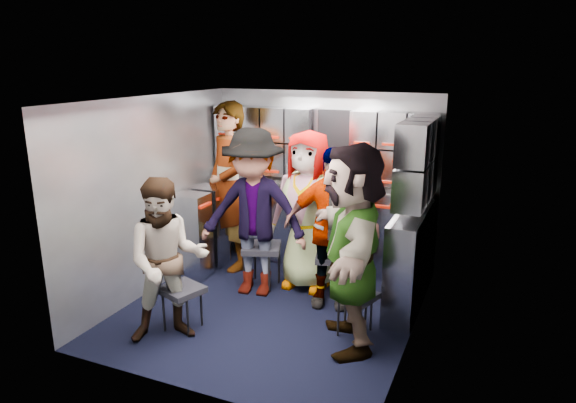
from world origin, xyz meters
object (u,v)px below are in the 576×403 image
at_px(jump_seat_near_right, 356,298).
at_px(jump_seat_center, 313,249).
at_px(attendant_arc_e, 352,247).
at_px(attendant_standing, 229,187).
at_px(jump_seat_mid_left, 262,250).
at_px(attendant_arc_a, 167,261).
at_px(jump_seat_near_left, 182,292).
at_px(attendant_arc_c, 308,211).
at_px(attendant_arc_d, 331,228).
at_px(jump_seat_mid_right, 336,259).
at_px(attendant_arc_b, 253,213).

bearing_deg(jump_seat_near_right, jump_seat_center, 128.47).
bearing_deg(attendant_arc_e, attendant_standing, -145.68).
height_order(jump_seat_mid_left, attendant_arc_a, attendant_arc_a).
xyz_separation_m(jump_seat_near_left, jump_seat_center, (0.73, 1.54, -0.00)).
xyz_separation_m(attendant_standing, attendant_arc_a, (0.34, -1.70, -0.25)).
height_order(jump_seat_center, attendant_arc_c, attendant_arc_c).
xyz_separation_m(jump_seat_near_left, attendant_standing, (-0.34, 1.52, 0.63)).
xyz_separation_m(jump_seat_mid_left, attendant_arc_a, (-0.26, -1.33, 0.32)).
relative_size(jump_seat_mid_left, attendant_standing, 0.26).
height_order(attendant_arc_a, attendant_arc_d, attendant_arc_d).
bearing_deg(jump_seat_mid_left, attendant_standing, 148.73).
relative_size(jump_seat_near_left, jump_seat_mid_right, 0.90).
bearing_deg(jump_seat_near_right, jump_seat_mid_left, 154.13).
xyz_separation_m(jump_seat_center, attendant_arc_d, (0.37, -0.49, 0.45)).
height_order(jump_seat_mid_right, attendant_arc_c, attendant_arc_c).
bearing_deg(attendant_arc_c, jump_seat_center, 92.80).
height_order(jump_seat_near_right, attendant_arc_d, attendant_arc_d).
xyz_separation_m(jump_seat_center, attendant_arc_c, (-0.00, -0.18, 0.50)).
relative_size(jump_seat_mid_left, attendant_arc_a, 0.34).
bearing_deg(jump_seat_mid_left, jump_seat_near_right, -25.87).
height_order(attendant_arc_b, attendant_arc_c, attendant_arc_b).
bearing_deg(jump_seat_mid_left, attendant_arc_d, -7.53).
bearing_deg(jump_seat_mid_right, attendant_arc_a, -128.08).
bearing_deg(attendant_arc_d, jump_seat_near_right, -59.00).
relative_size(jump_seat_center, jump_seat_near_right, 0.99).
xyz_separation_m(jump_seat_near_right, attendant_arc_c, (-0.78, 0.81, 0.52)).
relative_size(jump_seat_mid_right, attendant_arc_b, 0.28).
bearing_deg(attendant_arc_c, attendant_standing, 174.07).
distance_m(jump_seat_mid_left, attendant_arc_c, 0.67).
xyz_separation_m(jump_seat_mid_left, attendant_arc_c, (0.46, 0.20, 0.45)).
bearing_deg(attendant_arc_b, attendant_standing, 130.22).
height_order(attendant_standing, attendant_arc_c, attendant_standing).
relative_size(attendant_arc_a, attendant_arc_c, 0.86).
relative_size(jump_seat_mid_left, jump_seat_mid_right, 1.04).
bearing_deg(attendant_arc_d, attendant_standing, 152.94).
bearing_deg(attendant_arc_b, jump_seat_mid_left, 82.42).
distance_m(jump_seat_near_left, attendant_arc_e, 1.64).
height_order(jump_seat_mid_right, jump_seat_near_right, jump_seat_mid_right).
xyz_separation_m(jump_seat_near_left, attendant_arc_e, (1.51, 0.37, 0.53)).
relative_size(attendant_arc_a, attendant_arc_d, 0.91).
bearing_deg(jump_seat_near_right, jump_seat_near_left, -160.05).
bearing_deg(attendant_arc_e, attendant_arc_a, -93.84).
bearing_deg(attendant_arc_e, jump_seat_mid_right, -178.08).
relative_size(jump_seat_mid_right, attendant_standing, 0.25).
height_order(jump_seat_mid_left, jump_seat_center, jump_seat_mid_left).
relative_size(jump_seat_near_right, attendant_arc_b, 0.24).
height_order(jump_seat_mid_left, attendant_arc_b, attendant_arc_b).
height_order(attendant_arc_a, attendant_arc_b, attendant_arc_b).
bearing_deg(attendant_arc_a, attendant_arc_b, 41.04).
relative_size(jump_seat_center, attendant_arc_a, 0.28).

